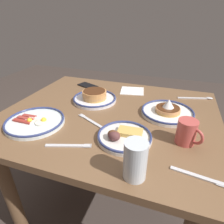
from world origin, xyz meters
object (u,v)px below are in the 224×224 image
Objects in this scene: fork_far at (69,146)px; plate_far_companion at (35,122)px; tea_spoon at (200,98)px; butter_knife at (207,180)px; coffee_mug at (187,132)px; plate_far_side at (123,136)px; cell_phone at (88,86)px; plate_center_pancakes at (168,111)px; fork_near at (91,121)px; paper_napkin at (132,91)px; drinking_glass at (135,162)px; plate_near_main at (95,97)px.

plate_far_companion is at bearing -22.35° from fork_far.
tea_spoon is (-0.76, -0.57, -0.01)m from plate_far_companion.
coffee_mug is at bearing -69.33° from butter_knife.
tea_spoon is (-0.33, -0.55, -0.01)m from plate_far_side.
plate_center_pancakes is at bearing 179.43° from cell_phone.
plate_far_side is at bearing 155.53° from fork_near.
paper_napkin is 0.74× the size of tea_spoon.
plate_far_side is 0.54m from paper_napkin.
fork_near is at bearing -43.88° from drinking_glass.
plate_far_companion is at bearing -17.42° from drinking_glass.
cell_phone is at bearing -55.37° from plate_near_main.
plate_near_main is at bearing -71.37° from fork_near.
butter_knife is at bearing 121.66° from paper_napkin.
fork_near is at bearing 29.51° from plate_center_pancakes.
tea_spoon is (-0.17, -0.26, -0.01)m from plate_center_pancakes.
drinking_glass is at bearing 104.09° from paper_napkin.
plate_far_companion reaches higher than tea_spoon.
drinking_glass is 0.86m from cell_phone.
plate_near_main is at bearing 146.79° from cell_phone.
plate_center_pancakes is 0.32m from tea_spoon.
fork_near is (0.19, -0.09, -0.01)m from plate_far_side.
cell_phone is at bearing -71.21° from fork_far.
plate_far_side is at bearing 130.38° from plate_near_main.
plate_near_main is 1.53× the size of fork_near.
plate_near_main is 1.26× the size of tea_spoon.
plate_near_main is 1.71× the size of paper_napkin.
plate_far_companion is 0.55m from drinking_glass.
coffee_mug is at bearing -173.36° from plate_far_companion.
coffee_mug is at bearing -122.89° from drinking_glass.
plate_near_main is 0.95× the size of plate_center_pancakes.
coffee_mug is 0.80m from cell_phone.
paper_napkin is (-0.34, -0.55, -0.01)m from plate_far_companion.
coffee_mug is 0.57× the size of fork_far.
coffee_mug is (-0.25, -0.06, 0.04)m from plate_far_side.
plate_far_companion is at bearing -8.04° from butter_knife.
plate_far_side reaches higher than fork_far.
plate_far_side is 1.13× the size of tea_spoon.
plate_far_side is at bearing 150.36° from cell_phone.
drinking_glass is (-0.09, 0.18, 0.04)m from plate_far_side.
plate_near_main is at bearing -54.32° from drinking_glass.
drinking_glass is 0.74m from paper_napkin.
fork_far is at bearing 51.80° from tea_spoon.
plate_center_pancakes is at bearing -131.13° from fork_far.
fork_near is at bearing -156.26° from plate_far_companion.
paper_napkin is 0.82× the size of fork_far.
plate_center_pancakes is 0.47m from drinking_glass.
tea_spoon reaches higher than paper_napkin.
tea_spoon is at bearing -121.11° from plate_far_side.
plate_far_side is at bearing -177.45° from plate_far_companion.
plate_far_companion is 1.19× the size of butter_knife.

